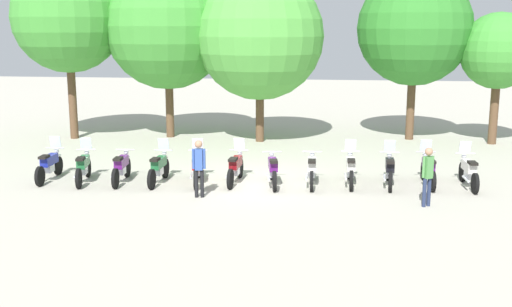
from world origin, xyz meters
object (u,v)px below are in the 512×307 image
at_px(motorcycle_1, 83,167).
at_px(motorcycle_6, 273,170).
at_px(person_0, 428,172).
at_px(tree_1, 167,26).
at_px(motorcycle_10, 428,169).
at_px(tree_4, 499,51).
at_px(motorcycle_3, 159,167).
at_px(motorcycle_9, 390,170).
at_px(tree_0, 68,18).
at_px(motorcycle_8, 350,169).
at_px(person_1, 199,164).
at_px(motorcycle_7, 312,170).
at_px(tree_3, 414,29).
at_px(tree_2, 260,36).
at_px(motorcycle_0, 49,165).
at_px(motorcycle_4, 197,167).
at_px(motorcycle_2, 121,167).
at_px(motorcycle_5, 236,167).
at_px(motorcycle_11, 469,171).

distance_m(motorcycle_1, motorcycle_6, 6.14).
bearing_deg(person_0, tree_1, 9.37).
bearing_deg(motorcycle_6, motorcycle_10, -92.37).
bearing_deg(tree_4, motorcycle_3, -145.63).
xyz_separation_m(motorcycle_9, tree_4, (4.99, 7.86, 3.42)).
xyz_separation_m(motorcycle_6, tree_4, (8.67, 8.25, 3.43)).
height_order(motorcycle_10, tree_0, tree_0).
height_order(motorcycle_8, person_1, person_1).
xyz_separation_m(motorcycle_7, motorcycle_9, (2.45, 0.24, 0.01)).
height_order(motorcycle_9, tree_3, tree_3).
bearing_deg(tree_2, motorcycle_0, -127.60).
relative_size(motorcycle_3, tree_0, 0.28).
bearing_deg(motorcycle_9, motorcycle_10, -78.09).
relative_size(motorcycle_10, tree_3, 0.30).
xyz_separation_m(motorcycle_4, motorcycle_7, (3.68, 0.20, -0.01)).
xyz_separation_m(motorcycle_4, tree_2, (1.14, 7.64, 4.03)).
distance_m(motorcycle_6, person_1, 2.70).
xyz_separation_m(motorcycle_10, tree_2, (-6.22, 7.00, 4.03)).
relative_size(motorcycle_9, tree_3, 0.30).
bearing_deg(tree_1, motorcycle_2, -85.90).
bearing_deg(motorcycle_5, tree_4, -47.67).
relative_size(person_0, tree_0, 0.22).
xyz_separation_m(person_1, tree_4, (10.69, 9.98, 2.93)).
distance_m(motorcycle_0, motorcycle_1, 1.23).
xyz_separation_m(motorcycle_6, motorcycle_7, (1.23, 0.16, 0.00)).
xyz_separation_m(motorcycle_5, tree_2, (-0.09, 7.46, 4.03)).
bearing_deg(tree_3, motorcycle_4, -130.68).
height_order(motorcycle_9, tree_2, tree_2).
distance_m(motorcycle_1, person_0, 10.76).
relative_size(motorcycle_8, person_1, 1.28).
distance_m(motorcycle_6, tree_4, 12.45).
bearing_deg(tree_4, tree_2, -176.23).
relative_size(motorcycle_8, tree_2, 0.30).
xyz_separation_m(motorcycle_6, tree_3, (5.27, 8.94, 4.35)).
relative_size(motorcycle_10, person_1, 1.28).
xyz_separation_m(motorcycle_1, motorcycle_4, (3.68, 0.34, 0.00)).
bearing_deg(motorcycle_9, tree_4, -29.69).
bearing_deg(motorcycle_1, motorcycle_5, -95.48).
xyz_separation_m(tree_2, tree_3, (6.58, 1.34, 0.31)).
xyz_separation_m(motorcycle_0, motorcycle_1, (1.22, -0.14, 0.00)).
relative_size(motorcycle_0, motorcycle_9, 1.00).
height_order(motorcycle_0, motorcycle_10, same).
distance_m(motorcycle_0, tree_0, 9.28).
xyz_separation_m(motorcycle_1, motorcycle_11, (12.26, 0.89, 0.00)).
distance_m(motorcycle_4, motorcycle_8, 4.92).
bearing_deg(motorcycle_10, motorcycle_5, 92.05).
bearing_deg(tree_1, motorcycle_11, -33.58).
bearing_deg(person_0, motorcycle_6, 32.09).
height_order(person_1, tree_3, tree_3).
bearing_deg(motorcycle_10, motorcycle_9, 96.90).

